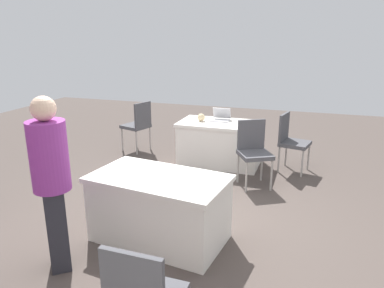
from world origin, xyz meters
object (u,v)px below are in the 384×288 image
Objects in this scene: chair_near_front at (291,139)px; person_presenter at (51,177)px; table_mid_right at (160,208)px; chair_tucked_left at (138,123)px; yarn_ball at (201,117)px; table_foreground at (220,143)px; scissors_red at (252,123)px; chair_tucked_right at (254,149)px; laptop_silver at (220,118)px.

person_presenter is at bearing -16.37° from chair_near_front.
chair_near_front reaches higher than table_mid_right.
chair_tucked_left reaches higher than chair_near_front.
chair_tucked_left reaches higher than yarn_ball.
table_foreground is 7.87× the size of scissors_red.
chair_tucked_right is 3.00m from person_presenter.
table_mid_right is at bearing 89.16° from laptop_silver.
chair_tucked_left is at bearing -173.51° from scissors_red.
person_presenter reaches higher than table_mid_right.
table_foreground is at bearing -161.77° from scissors_red.
chair_near_front is 0.99× the size of chair_tucked_left.
chair_tucked_right reaches higher than laptop_silver.
chair_tucked_left is 2.54m from chair_tucked_right.
table_foreground is 0.43m from laptop_silver.
table_foreground is 1.47× the size of chair_tucked_left.
table_mid_right is 1.60× the size of chair_tucked_left.
chair_tucked_left reaches higher than table_foreground.
person_presenter is 12.78× the size of yarn_ball.
yarn_ball is at bearing -65.09° from chair_tucked_right.
person_presenter reaches higher than yarn_ball.
person_presenter is at bearing -100.45° from scissors_red.
chair_tucked_left is at bearing -3.42° from laptop_silver.
scissors_red is (-0.52, -0.08, 0.37)m from table_foreground.
chair_tucked_left reaches higher than table_mid_right.
chair_tucked_right is 5.41× the size of scissors_red.
person_presenter is 3.68m from scissors_red.
chair_tucked_right is at bearing -68.65° from scissors_red.
chair_near_front is (-1.18, -0.03, 0.17)m from table_foreground.
chair_tucked_left reaches higher than laptop_silver.
chair_near_front is at bearing -178.25° from yarn_ball.
yarn_ball is (-0.41, -3.35, -0.13)m from person_presenter.
chair_tucked_left is (1.66, -0.21, 0.18)m from table_foreground.
scissors_red is at bearing -75.82° from chair_tucked_left.
table_foreground is 1.19m from chair_near_front.
chair_tucked_right is 7.42× the size of yarn_ball.
table_mid_right is at bearing 39.35° from chair_tucked_right.
chair_near_front is 2.84m from chair_tucked_left.
table_foreground and table_mid_right have the same top height.
table_mid_right is at bearing -132.26° from chair_tucked_left.
person_presenter is (1.45, 2.61, 0.37)m from chair_tucked_right.
chair_near_front is at bearing -178.57° from table_foreground.
chair_near_front is 3.93m from person_presenter.
laptop_silver is at bearing -74.97° from table_foreground.
laptop_silver is 1.80× the size of scissors_red.
laptop_silver is 0.56m from scissors_red.
table_foreground is 0.65m from scissors_red.
table_foreground is 3.50m from person_presenter.
person_presenter reaches higher than chair_near_front.
table_foreground is 1.46× the size of chair_tucked_right.
yarn_ball is (1.03, -0.74, 0.24)m from chair_tucked_right.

